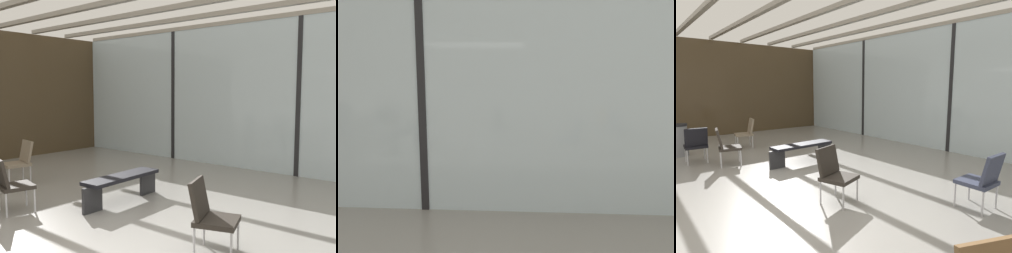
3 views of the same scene
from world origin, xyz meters
TOP-DOWN VIEW (x-y plane):
  - glass_curtain_wall at (0.00, 5.20)m, footprint 14.00×0.08m
  - window_mullion_1 at (0.00, 5.20)m, footprint 0.10×0.12m
  - parked_airplane at (1.59, 9.63)m, footprint 14.20×4.11m

SIDE VIEW (x-z plane):
  - glass_curtain_wall at x=0.00m, z-range 0.00..3.49m
  - window_mullion_1 at x=0.00m, z-range 0.00..3.49m
  - parked_airplane at x=1.59m, z-range 0.00..4.11m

